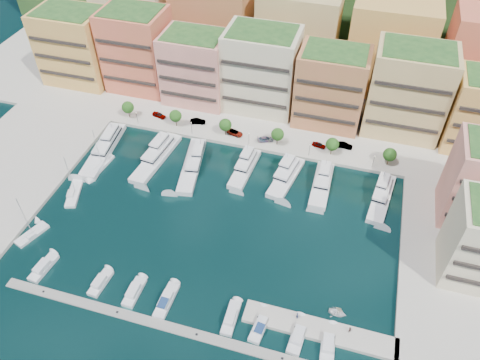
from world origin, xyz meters
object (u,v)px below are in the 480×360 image
Objects in this scene: yacht_0 at (105,147)px; car_0 at (159,115)px; tree_0 at (128,107)px; sailboat_0 at (32,235)px; lamppost_1 at (191,126)px; yacht_3 at (245,166)px; lamppost_4 at (374,160)px; car_2 at (235,133)px; person_0 at (297,315)px; cruiser_2 at (100,283)px; lamppost_0 at (137,116)px; yacht_4 at (286,175)px; tree_3 at (278,134)px; person_1 at (349,330)px; yacht_2 at (193,162)px; sailboat_1 at (74,194)px; yacht_6 at (382,195)px; tender_3 at (339,309)px; car_1 at (198,121)px; tree_1 at (175,116)px; cruiser_8 at (298,336)px; yacht_1 at (157,156)px; cruiser_6 at (231,318)px; sailboat_2 at (101,166)px; tender_2 at (337,313)px; lamppost_3 at (310,148)px; tree_4 at (332,144)px; car_5 at (344,145)px; tree_5 at (390,155)px; car_4 at (319,145)px; cruiser_0 at (43,268)px; yacht_5 at (322,182)px; cruiser_9 at (328,344)px; tree_2 at (225,125)px; lamppost_2 at (249,137)px.

yacht_0 is 5.50× the size of car_0.
tree_0 is 50.44m from sailboat_0.
lamppost_1 is 0.32× the size of sailboat_0.
yacht_3 reaches higher than car_0.
lamppost_4 is 0.25× the size of yacht_3.
person_0 is (30.36, -55.34, 0.25)m from car_2.
person_0 is (43.93, 3.70, 1.39)m from cruiser_2.
lamppost_0 is 50.74m from yacht_4.
person_1 is at bearing -62.92° from tree_3.
sailboat_1 is at bearing -143.28° from yacht_2.
tender_3 is (-6.20, -36.54, -0.75)m from yacht_6.
tender_3 is at bearing -87.52° from person_0.
tree_3 reaches higher than car_1.
tree_1 is 0.66× the size of cruiser_8.
yacht_6 is at bearing 1.66° from yacht_1.
lamppost_0 is 73.47m from cruiser_6.
tender_2 is (71.05, -27.78, 0.08)m from sailboat_2.
lamppost_3 is 2.41× the size of tender_3.
tree_4 is (64.00, 0.00, 0.00)m from tree_0.
yacht_3 is at bearing -141.22° from car_1.
cruiser_6 is at bearing 179.99° from cruiser_8.
yacht_0 reaches higher than cruiser_6.
car_0 reaches higher than car_5.
tree_3 is at bearing 24.91° from yacht_1.
lamppost_1 reaches higher than car_5.
lamppost_3 is at bearing -109.06° from person_1.
cruiser_2 is (-58.89, -58.08, -4.20)m from tree_5.
tree_1 is 28.67m from yacht_3.
cruiser_6 is 2.02× the size of car_4.
tree_0 is 76.04m from lamppost_4.
cruiser_6 is at bearing -29.27° from person_1.
cruiser_2 is at bearing 0.04° from cruiser_0.
car_1 is (19.91, 25.74, 1.47)m from sailboat_2.
tender_2 is at bearing 8.29° from cruiser_2.
tree_4 is 72.51m from sailboat_1.
car_1 is at bearing 173.41° from tree_3.
tree_5 is 55.18m from yacht_2.
yacht_5 is 3.88× the size of car_0.
yacht_4 is at bearing -179.91° from yacht_5.
sailboat_1 is at bearing -151.37° from tree_4.
person_1 is at bearing -117.94° from person_0.
tree_1 reaches higher than yacht_1.
tender_3 is at bearing -99.63° from yacht_6.
tree_5 reaches higher than yacht_1.
car_4 is 56.99m from person_0.
cruiser_9 is 5.33m from person_1.
person_0 is (33.04, -54.37, -2.80)m from tree_2.
lamppost_2 is at bearing 180.00° from lamppost_4.
tree_4 reaches higher than yacht_1.
cruiser_6 is at bearing -92.42° from yacht_4.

